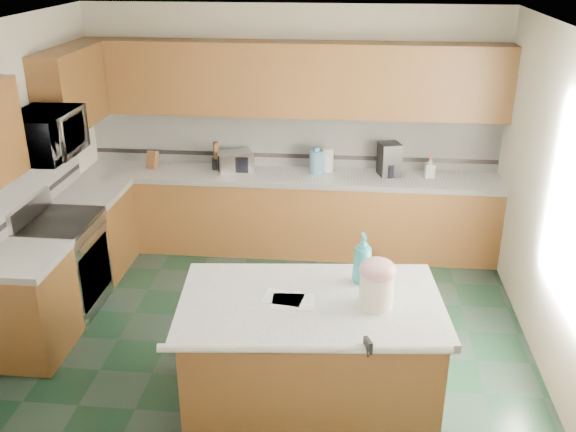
# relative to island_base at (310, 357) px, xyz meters

# --- Properties ---
(floor) EXTENTS (4.60, 4.60, 0.00)m
(floor) POSITION_rel_island_base_xyz_m (-0.42, 0.69, -0.43)
(floor) COLOR black
(floor) RESTS_ON ground
(ceiling) EXTENTS (4.60, 4.60, 0.00)m
(ceiling) POSITION_rel_island_base_xyz_m (-0.42, 0.69, 2.27)
(ceiling) COLOR white
(ceiling) RESTS_ON ground
(wall_back) EXTENTS (4.60, 0.04, 2.70)m
(wall_back) POSITION_rel_island_base_xyz_m (-0.42, 3.01, 0.92)
(wall_back) COLOR white
(wall_back) RESTS_ON ground
(wall_front) EXTENTS (4.60, 0.04, 2.70)m
(wall_front) POSITION_rel_island_base_xyz_m (-0.42, -1.63, 0.92)
(wall_front) COLOR white
(wall_front) RESTS_ON ground
(wall_right) EXTENTS (0.04, 4.60, 2.70)m
(wall_right) POSITION_rel_island_base_xyz_m (1.90, 0.69, 0.92)
(wall_right) COLOR white
(wall_right) RESTS_ON ground
(back_base_cab) EXTENTS (4.60, 0.60, 0.86)m
(back_base_cab) POSITION_rel_island_base_xyz_m (-0.42, 2.69, 0.00)
(back_base_cab) COLOR #311E0B
(back_base_cab) RESTS_ON ground
(back_countertop) EXTENTS (4.60, 0.64, 0.06)m
(back_countertop) POSITION_rel_island_base_xyz_m (-0.42, 2.69, 0.46)
(back_countertop) COLOR white
(back_countertop) RESTS_ON back_base_cab
(back_upper_cab) EXTENTS (4.60, 0.33, 0.78)m
(back_upper_cab) POSITION_rel_island_base_xyz_m (-0.42, 2.83, 1.51)
(back_upper_cab) COLOR #311E0B
(back_upper_cab) RESTS_ON wall_back
(back_backsplash) EXTENTS (4.60, 0.02, 0.63)m
(back_backsplash) POSITION_rel_island_base_xyz_m (-0.42, 2.98, 0.81)
(back_backsplash) COLOR silver
(back_backsplash) RESTS_ON back_countertop
(back_accent_band) EXTENTS (4.60, 0.01, 0.05)m
(back_accent_band) POSITION_rel_island_base_xyz_m (-0.42, 2.97, 0.61)
(back_accent_band) COLOR black
(back_accent_band) RESTS_ON back_countertop
(left_base_cab_rear) EXTENTS (0.60, 0.82, 0.86)m
(left_base_cab_rear) POSITION_rel_island_base_xyz_m (-2.42, 1.98, 0.00)
(left_base_cab_rear) COLOR #311E0B
(left_base_cab_rear) RESTS_ON ground
(left_counter_rear) EXTENTS (0.64, 0.82, 0.06)m
(left_counter_rear) POSITION_rel_island_base_xyz_m (-2.42, 1.98, 0.46)
(left_counter_rear) COLOR white
(left_counter_rear) RESTS_ON left_base_cab_rear
(left_base_cab_front) EXTENTS (0.60, 0.72, 0.86)m
(left_base_cab_front) POSITION_rel_island_base_xyz_m (-2.42, 0.45, 0.00)
(left_base_cab_front) COLOR #311E0B
(left_base_cab_front) RESTS_ON ground
(left_counter_front) EXTENTS (0.64, 0.72, 0.06)m
(left_counter_front) POSITION_rel_island_base_xyz_m (-2.42, 0.45, 0.46)
(left_counter_front) COLOR white
(left_counter_front) RESTS_ON left_base_cab_front
(left_backsplash) EXTENTS (0.02, 2.30, 0.63)m
(left_backsplash) POSITION_rel_island_base_xyz_m (-2.71, 1.24, 0.81)
(left_backsplash) COLOR silver
(left_backsplash) RESTS_ON wall_left
(left_accent_band) EXTENTS (0.01, 2.30, 0.05)m
(left_accent_band) POSITION_rel_island_base_xyz_m (-2.70, 1.24, 0.61)
(left_accent_band) COLOR black
(left_accent_band) RESTS_ON wall_left
(left_upper_cab_rear) EXTENTS (0.33, 1.09, 0.78)m
(left_upper_cab_rear) POSITION_rel_island_base_xyz_m (-2.56, 2.12, 1.51)
(left_upper_cab_rear) COLOR #311E0B
(left_upper_cab_rear) RESTS_ON wall_left
(range_body) EXTENTS (0.60, 0.76, 0.88)m
(range_body) POSITION_rel_island_base_xyz_m (-2.42, 1.19, 0.01)
(range_body) COLOR #B7B7BC
(range_body) RESTS_ON ground
(range_oven_door) EXTENTS (0.02, 0.68, 0.55)m
(range_oven_door) POSITION_rel_island_base_xyz_m (-2.13, 1.19, -0.03)
(range_oven_door) COLOR black
(range_oven_door) RESTS_ON range_body
(range_cooktop) EXTENTS (0.62, 0.78, 0.04)m
(range_cooktop) POSITION_rel_island_base_xyz_m (-2.42, 1.19, 0.47)
(range_cooktop) COLOR black
(range_cooktop) RESTS_ON range_body
(range_handle) EXTENTS (0.02, 0.66, 0.02)m
(range_handle) POSITION_rel_island_base_xyz_m (-2.10, 1.19, 0.35)
(range_handle) COLOR #B7B7BC
(range_handle) RESTS_ON range_body
(range_backguard) EXTENTS (0.06, 0.76, 0.18)m
(range_backguard) POSITION_rel_island_base_xyz_m (-2.68, 1.19, 0.59)
(range_backguard) COLOR #B7B7BC
(range_backguard) RESTS_ON range_body
(microwave) EXTENTS (0.50, 0.73, 0.41)m
(microwave) POSITION_rel_island_base_xyz_m (-2.42, 1.19, 1.30)
(microwave) COLOR #B7B7BC
(microwave) RESTS_ON wall_left
(island_base) EXTENTS (1.87, 1.18, 0.86)m
(island_base) POSITION_rel_island_base_xyz_m (0.00, 0.00, 0.00)
(island_base) COLOR #311E0B
(island_base) RESTS_ON ground
(island_top) EXTENTS (1.98, 1.29, 0.06)m
(island_top) POSITION_rel_island_base_xyz_m (-0.00, 0.00, 0.46)
(island_top) COLOR white
(island_top) RESTS_ON island_base
(island_bullnose) EXTENTS (1.89, 0.23, 0.06)m
(island_bullnose) POSITION_rel_island_base_xyz_m (0.00, -0.56, 0.46)
(island_bullnose) COLOR white
(island_bullnose) RESTS_ON island_base
(treat_jar) EXTENTS (0.29, 0.29, 0.25)m
(treat_jar) POSITION_rel_island_base_xyz_m (0.46, -0.04, 0.61)
(treat_jar) COLOR white
(treat_jar) RESTS_ON island_top
(treat_jar_lid) EXTENTS (0.26, 0.26, 0.16)m
(treat_jar_lid) POSITION_rel_island_base_xyz_m (0.46, -0.04, 0.78)
(treat_jar_lid) COLOR #EBA3AF
(treat_jar_lid) RESTS_ON treat_jar
(treat_jar_knob) EXTENTS (0.08, 0.03, 0.03)m
(treat_jar_knob) POSITION_rel_island_base_xyz_m (0.46, -0.04, 0.83)
(treat_jar_knob) COLOR tan
(treat_jar_knob) RESTS_ON treat_jar_lid
(treat_jar_knob_end_l) EXTENTS (0.05, 0.05, 0.05)m
(treat_jar_knob_end_l) POSITION_rel_island_base_xyz_m (0.42, -0.04, 0.83)
(treat_jar_knob_end_l) COLOR tan
(treat_jar_knob_end_l) RESTS_ON treat_jar_lid
(treat_jar_knob_end_r) EXTENTS (0.05, 0.05, 0.05)m
(treat_jar_knob_end_r) POSITION_rel_island_base_xyz_m (0.50, -0.04, 0.83)
(treat_jar_knob_end_r) COLOR tan
(treat_jar_knob_end_r) RESTS_ON treat_jar_lid
(soap_bottle_island) EXTENTS (0.18, 0.18, 0.39)m
(soap_bottle_island) POSITION_rel_island_base_xyz_m (0.36, 0.30, 0.69)
(soap_bottle_island) COLOR teal
(soap_bottle_island) RESTS_ON island_top
(paper_sheet_a) EXTENTS (0.31, 0.25, 0.00)m
(paper_sheet_a) POSITION_rel_island_base_xyz_m (-0.20, 0.01, 0.49)
(paper_sheet_a) COLOR white
(paper_sheet_a) RESTS_ON island_top
(paper_sheet_b) EXTENTS (0.31, 0.24, 0.00)m
(paper_sheet_b) POSITION_rel_island_base_xyz_m (-0.12, -0.04, 0.49)
(paper_sheet_b) COLOR white
(paper_sheet_b) RESTS_ON island_top
(clamp_body) EXTENTS (0.06, 0.10, 0.08)m
(clamp_body) POSITION_rel_island_base_xyz_m (0.40, -0.54, 0.50)
(clamp_body) COLOR black
(clamp_body) RESTS_ON island_top
(clamp_handle) EXTENTS (0.01, 0.07, 0.01)m
(clamp_handle) POSITION_rel_island_base_xyz_m (0.40, -0.60, 0.48)
(clamp_handle) COLOR black
(clamp_handle) RESTS_ON island_top
(knife_block) EXTENTS (0.14, 0.16, 0.21)m
(knife_block) POSITION_rel_island_base_xyz_m (-1.99, 2.74, 0.59)
(knife_block) COLOR #472814
(knife_block) RESTS_ON back_countertop
(utensil_crock) EXTENTS (0.10, 0.10, 0.13)m
(utensil_crock) POSITION_rel_island_base_xyz_m (-1.26, 2.77, 0.55)
(utensil_crock) COLOR black
(utensil_crock) RESTS_ON back_countertop
(utensil_bundle) EXTENTS (0.06, 0.06, 0.19)m
(utensil_bundle) POSITION_rel_island_base_xyz_m (-1.26, 2.77, 0.71)
(utensil_bundle) COLOR #472814
(utensil_bundle) RESTS_ON utensil_crock
(toaster_oven) EXTENTS (0.44, 0.37, 0.22)m
(toaster_oven) POSITION_rel_island_base_xyz_m (-1.04, 2.74, 0.60)
(toaster_oven) COLOR #B7B7BC
(toaster_oven) RESTS_ON back_countertop
(toaster_oven_door) EXTENTS (0.34, 0.01, 0.18)m
(toaster_oven_door) POSITION_rel_island_base_xyz_m (-1.04, 2.62, 0.60)
(toaster_oven_door) COLOR black
(toaster_oven_door) RESTS_ON toaster_oven
(paper_towel) EXTENTS (0.13, 0.13, 0.28)m
(paper_towel) POSITION_rel_island_base_xyz_m (-0.01, 2.79, 0.63)
(paper_towel) COLOR white
(paper_towel) RESTS_ON back_countertop
(paper_towel_base) EXTENTS (0.19, 0.19, 0.01)m
(paper_towel_base) POSITION_rel_island_base_xyz_m (-0.01, 2.79, 0.50)
(paper_towel_base) COLOR #B7B7BC
(paper_towel_base) RESTS_ON back_countertop
(water_jug) EXTENTS (0.16, 0.16, 0.26)m
(water_jug) POSITION_rel_island_base_xyz_m (-0.13, 2.75, 0.62)
(water_jug) COLOR #548EAE
(water_jug) RESTS_ON back_countertop
(water_jug_neck) EXTENTS (0.07, 0.07, 0.04)m
(water_jug_neck) POSITION_rel_island_base_xyz_m (-0.13, 2.75, 0.77)
(water_jug_neck) COLOR #548EAE
(water_jug_neck) RESTS_ON water_jug
(coffee_maker) EXTENTS (0.27, 0.28, 0.36)m
(coffee_maker) POSITION_rel_island_base_xyz_m (0.66, 2.77, 0.67)
(coffee_maker) COLOR black
(coffee_maker) RESTS_ON back_countertop
(coffee_carafe) EXTENTS (0.15, 0.15, 0.15)m
(coffee_carafe) POSITION_rel_island_base_xyz_m (0.66, 2.72, 0.56)
(coffee_carafe) COLOR black
(coffee_carafe) RESTS_ON back_countertop
(soap_bottle_back) EXTENTS (0.11, 0.12, 0.23)m
(soap_bottle_back) POSITION_rel_island_base_xyz_m (1.11, 2.74, 0.60)
(soap_bottle_back) COLOR white
(soap_bottle_back) RESTS_ON back_countertop
(soap_back_cap) EXTENTS (0.02, 0.02, 0.03)m
(soap_back_cap) POSITION_rel_island_base_xyz_m (1.11, 2.74, 0.73)
(soap_back_cap) COLOR red
(soap_back_cap) RESTS_ON soap_bottle_back
(window_light_proxy) EXTENTS (0.02, 1.40, 1.10)m
(window_light_proxy) POSITION_rel_island_base_xyz_m (1.87, 0.49, 1.07)
(window_light_proxy) COLOR white
(window_light_proxy) RESTS_ON wall_right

